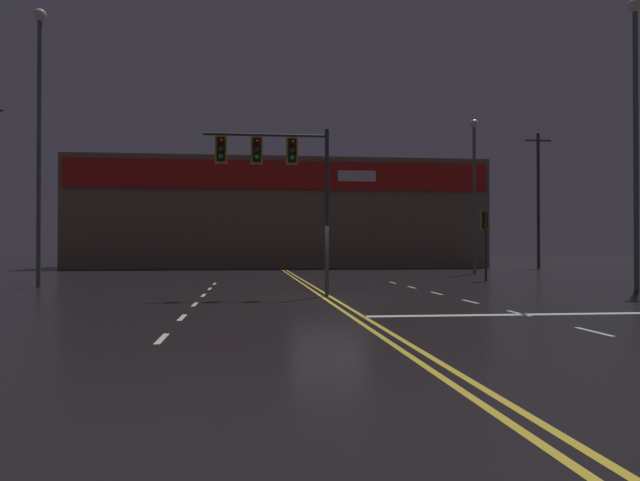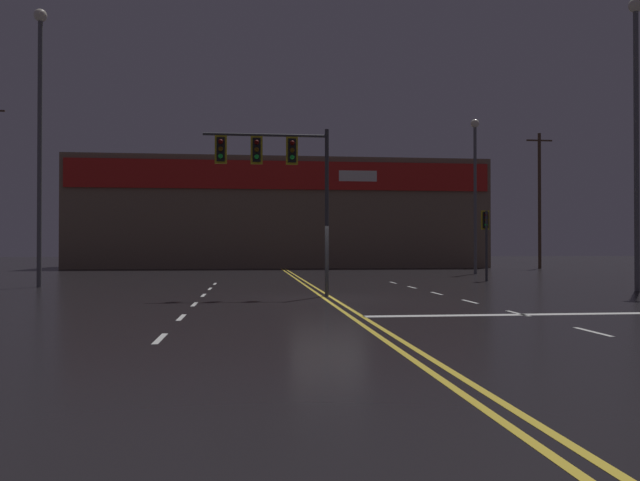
{
  "view_description": "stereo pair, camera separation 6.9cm",
  "coord_description": "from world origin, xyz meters",
  "px_view_note": "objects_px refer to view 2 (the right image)",
  "views": [
    {
      "loc": [
        -2.69,
        -21.06,
        1.72
      ],
      "look_at": [
        0.0,
        2.6,
        2.0
      ],
      "focal_mm": 35.0,
      "sensor_mm": 36.0,
      "label": 1
    },
    {
      "loc": [
        -2.62,
        -21.07,
        1.72
      ],
      "look_at": [
        0.0,
        2.6,
        2.0
      ],
      "focal_mm": 35.0,
      "sensor_mm": 36.0,
      "label": 2
    }
  ],
  "objects_px": {
    "traffic_signal_median": "(275,164)",
    "traffic_signal_corner_northeast": "(486,229)",
    "streetlight_near_left": "(636,109)",
    "streetlight_median_approach": "(475,176)",
    "streetlight_near_right": "(40,115)"
  },
  "relations": [
    {
      "from": "traffic_signal_median",
      "to": "traffic_signal_corner_northeast",
      "type": "xyz_separation_m",
      "value": [
        11.25,
        9.09,
        -1.99
      ]
    },
    {
      "from": "traffic_signal_corner_northeast",
      "to": "streetlight_near_left",
      "type": "height_order",
      "value": "streetlight_near_left"
    },
    {
      "from": "traffic_signal_median",
      "to": "streetlight_median_approach",
      "type": "distance_m",
      "value": 22.47
    },
    {
      "from": "traffic_signal_corner_northeast",
      "to": "streetlight_near_right",
      "type": "xyz_separation_m",
      "value": [
        -21.27,
        -2.74,
        4.83
      ]
    },
    {
      "from": "traffic_signal_median",
      "to": "streetlight_median_approach",
      "type": "relative_size",
      "value": 0.58
    },
    {
      "from": "streetlight_near_left",
      "to": "streetlight_median_approach",
      "type": "distance_m",
      "value": 16.36
    },
    {
      "from": "traffic_signal_median",
      "to": "traffic_signal_corner_northeast",
      "type": "height_order",
      "value": "traffic_signal_median"
    },
    {
      "from": "streetlight_median_approach",
      "to": "traffic_signal_median",
      "type": "bearing_deg",
      "value": -128.19
    },
    {
      "from": "streetlight_near_right",
      "to": "streetlight_median_approach",
      "type": "height_order",
      "value": "streetlight_near_right"
    },
    {
      "from": "traffic_signal_corner_northeast",
      "to": "streetlight_near_right",
      "type": "height_order",
      "value": "streetlight_near_right"
    },
    {
      "from": "traffic_signal_median",
      "to": "streetlight_near_left",
      "type": "height_order",
      "value": "streetlight_near_left"
    },
    {
      "from": "traffic_signal_corner_northeast",
      "to": "streetlight_near_left",
      "type": "distance_m",
      "value": 9.61
    },
    {
      "from": "streetlight_median_approach",
      "to": "traffic_signal_corner_northeast",
      "type": "bearing_deg",
      "value": -106.98
    },
    {
      "from": "streetlight_near_right",
      "to": "streetlight_median_approach",
      "type": "relative_size",
      "value": 1.19
    },
    {
      "from": "traffic_signal_corner_northeast",
      "to": "traffic_signal_median",
      "type": "bearing_deg",
      "value": -141.06
    }
  ]
}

